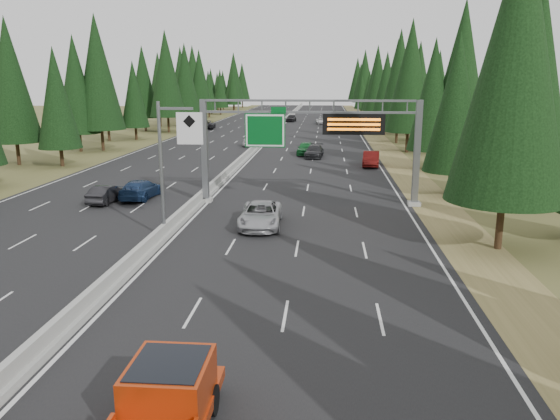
{
  "coord_description": "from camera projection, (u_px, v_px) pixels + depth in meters",
  "views": [
    {
      "loc": [
        9.47,
        -5.64,
        9.18
      ],
      "look_at": [
        7.34,
        20.0,
        3.09
      ],
      "focal_mm": 35.0,
      "sensor_mm": 36.0,
      "label": 1
    }
  ],
  "objects": [
    {
      "name": "tree_row_right",
      "position": [
        416.0,
        81.0,
        75.25
      ],
      "size": [
        11.95,
        243.52,
        18.76
      ],
      "color": "black",
      "rests_on": "ground"
    },
    {
      "name": "car_onc_near",
      "position": [
        106.0,
        194.0,
        41.81
      ],
      "size": [
        1.72,
        4.22,
        1.36
      ],
      "primitive_type": "imported",
      "rotation": [
        0.0,
        0.0,
        3.07
      ],
      "color": "black",
      "rests_on": "road"
    },
    {
      "name": "car_ahead_dkgrey",
      "position": [
        314.0,
        151.0,
        66.72
      ],
      "size": [
        2.44,
        5.25,
        1.48
      ],
      "primitive_type": "imported",
      "rotation": [
        0.0,
        0.0,
        -0.07
      ],
      "color": "black",
      "rests_on": "road"
    },
    {
      "name": "car_ahead_dkred",
      "position": [
        371.0,
        159.0,
        59.69
      ],
      "size": [
        2.2,
        5.09,
        1.63
      ],
      "primitive_type": "imported",
      "rotation": [
        0.0,
        0.0,
        -0.1
      ],
      "color": "#4D0C0B",
      "rests_on": "road"
    },
    {
      "name": "car_onc_far",
      "position": [
        207.0,
        125.0,
        106.9
      ],
      "size": [
        3.26,
        6.13,
        1.64
      ],
      "primitive_type": "imported",
      "rotation": [
        0.0,
        0.0,
        3.23
      ],
      "color": "black",
      "rests_on": "road"
    },
    {
      "name": "car_onc_blue",
      "position": [
        141.0,
        189.0,
        43.27
      ],
      "size": [
        2.45,
        5.31,
        1.5
      ],
      "primitive_type": "imported",
      "rotation": [
        0.0,
        0.0,
        3.07
      ],
      "color": "navy",
      "rests_on": "road"
    },
    {
      "name": "tree_row_left",
      "position": [
        99.0,
        81.0,
        76.25
      ],
      "size": [
        12.46,
        239.87,
        18.82
      ],
      "color": "black",
      "rests_on": "ground"
    },
    {
      "name": "median_barrier",
      "position": [
        265.0,
        138.0,
        85.83
      ],
      "size": [
        0.7,
        260.0,
        0.85
      ],
      "color": "gray",
      "rests_on": "road"
    },
    {
      "name": "car_ahead_white",
      "position": [
        321.0,
        121.0,
        119.08
      ],
      "size": [
        2.43,
        4.77,
        1.29
      ],
      "primitive_type": "imported",
      "rotation": [
        0.0,
        0.0,
        0.06
      ],
      "color": "silver",
      "rests_on": "road"
    },
    {
      "name": "silver_minivan",
      "position": [
        261.0,
        215.0,
        34.86
      ],
      "size": [
        2.76,
        5.67,
        1.55
      ],
      "primitive_type": "imported",
      "rotation": [
        0.0,
        0.0,
        0.03
      ],
      "color": "#A7A7AC",
      "rests_on": "road"
    },
    {
      "name": "sign_gantry",
      "position": [
        318.0,
        136.0,
        40.24
      ],
      "size": [
        16.75,
        0.98,
        7.8
      ],
      "color": "slate",
      "rests_on": "road"
    },
    {
      "name": "shoulder_left",
      "position": [
        155.0,
        140.0,
        87.36
      ],
      "size": [
        3.6,
        260.0,
        0.06
      ],
      "primitive_type": "cube",
      "color": "brown",
      "rests_on": "ground"
    },
    {
      "name": "car_onc_white",
      "position": [
        249.0,
        141.0,
        78.29
      ],
      "size": [
        1.84,
        4.13,
        1.38
      ],
      "primitive_type": "imported",
      "rotation": [
        0.0,
        0.0,
        3.19
      ],
      "color": "#BCBCBC",
      "rests_on": "road"
    },
    {
      "name": "shoulder_right",
      "position": [
        379.0,
        142.0,
        84.49
      ],
      "size": [
        3.6,
        260.0,
        0.06
      ],
      "primitive_type": "cube",
      "color": "olive",
      "rests_on": "ground"
    },
    {
      "name": "road",
      "position": [
        265.0,
        141.0,
        85.92
      ],
      "size": [
        32.0,
        260.0,
        0.08
      ],
      "primitive_type": "cube",
      "color": "black",
      "rests_on": "ground"
    },
    {
      "name": "car_ahead_far",
      "position": [
        291.0,
        118.0,
        125.72
      ],
      "size": [
        2.4,
        4.98,
        1.64
      ],
      "primitive_type": "imported",
      "rotation": [
        0.0,
        0.0,
        -0.1
      ],
      "color": "black",
      "rests_on": "road"
    },
    {
      "name": "hov_sign_pole",
      "position": [
        171.0,
        161.0,
        31.42
      ],
      "size": [
        2.8,
        0.5,
        8.0
      ],
      "color": "slate",
      "rests_on": "road"
    },
    {
      "name": "red_pickup",
      "position": [
        165.0,
        403.0,
        13.93
      ],
      "size": [
        2.16,
        6.06,
        1.97
      ],
      "color": "black",
      "rests_on": "road"
    },
    {
      "name": "car_ahead_green",
      "position": [
        306.0,
        148.0,
        69.05
      ],
      "size": [
        2.3,
        4.93,
        1.63
      ],
      "primitive_type": "imported",
      "rotation": [
        0.0,
        0.0,
        -0.08
      ],
      "color": "#155D26",
      "rests_on": "road"
    }
  ]
}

